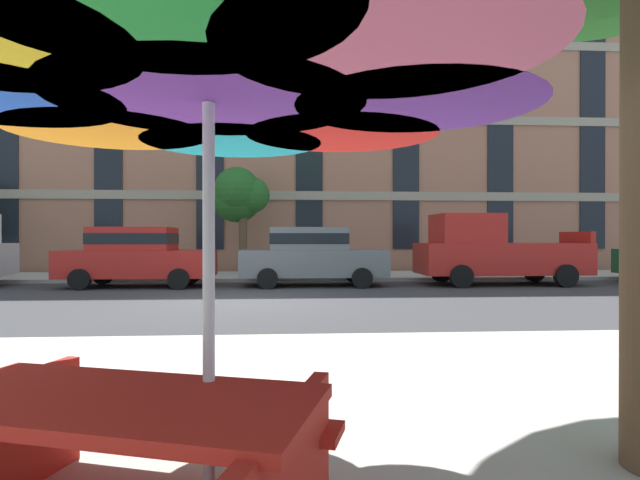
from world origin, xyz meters
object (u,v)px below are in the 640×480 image
at_px(sedan_gray, 312,255).
at_px(picnic_table, 114,460).
at_px(street_tree_middle, 239,195).
at_px(pickup_red, 493,252).
at_px(patio_umbrella, 209,64).
at_px(sedan_red, 137,255).

xyz_separation_m(sedan_gray, picnic_table, (-1.48, -12.91, -0.46)).
height_order(street_tree_middle, picnic_table, street_tree_middle).
distance_m(pickup_red, patio_umbrella, 14.45).
xyz_separation_m(sedan_red, street_tree_middle, (2.69, 3.55, 2.12)).
height_order(sedan_gray, picnic_table, sedan_gray).
relative_size(sedan_gray, patio_umbrella, 1.33).
bearing_deg(patio_umbrella, sedan_red, 108.01).
bearing_deg(street_tree_middle, picnic_table, -86.31).
bearing_deg(sedan_red, patio_umbrella, -71.99).
height_order(sedan_gray, pickup_red, pickup_red).
bearing_deg(patio_umbrella, pickup_red, 61.93).
relative_size(street_tree_middle, picnic_table, 1.89).
relative_size(sedan_gray, picnic_table, 2.04).
bearing_deg(sedan_gray, pickup_red, 0.00).
distance_m(pickup_red, picnic_table, 14.77).
relative_size(pickup_red, patio_umbrella, 1.54).
bearing_deg(patio_umbrella, street_tree_middle, 95.07).
bearing_deg(patio_umbrella, picnic_table, -150.69).
height_order(sedan_red, sedan_gray, same).
height_order(sedan_red, picnic_table, sedan_red).
xyz_separation_m(sedan_red, sedan_gray, (5.23, 0.00, 0.00)).
xyz_separation_m(pickup_red, patio_umbrella, (-6.77, -12.70, 1.29)).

